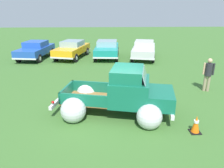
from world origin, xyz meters
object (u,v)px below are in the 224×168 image
object	(u,v)px
show_car_1	(72,49)
spectator_0	(208,73)
show_car_3	(144,49)
show_car_0	(36,49)
vintage_pickup_truck	(123,96)
show_car_2	(107,48)
lane_cone_0	(196,124)

from	to	relation	value
show_car_1	spectator_0	size ratio (longest dim) A/B	2.69
show_car_3	show_car_0	bearing A→B (deg)	-78.32
vintage_pickup_truck	show_car_0	xyz separation A→B (m)	(-6.29, 10.11, 0.02)
show_car_3	show_car_2	bearing A→B (deg)	-83.25
vintage_pickup_truck	show_car_3	bearing A→B (deg)	87.13
show_car_1	spectator_0	xyz separation A→B (m)	(7.80, -8.02, 0.19)
show_car_0	show_car_2	size ratio (longest dim) A/B	1.01
show_car_2	spectator_0	size ratio (longest dim) A/B	2.54
lane_cone_0	show_car_0	bearing A→B (deg)	126.67
show_car_3	show_car_1	bearing A→B (deg)	-80.60
vintage_pickup_truck	lane_cone_0	bearing A→B (deg)	-20.21
show_car_1	show_car_2	size ratio (longest dim) A/B	1.06
show_car_0	spectator_0	bearing A→B (deg)	62.48
show_car_0	show_car_2	xyz separation A→B (m)	(5.92, 0.09, 0.00)
vintage_pickup_truck	lane_cone_0	distance (m)	2.84
vintage_pickup_truck	show_car_3	world-z (taller)	vintage_pickup_truck
vintage_pickup_truck	spectator_0	xyz separation A→B (m)	(4.50, 2.24, 0.22)
show_car_3	spectator_0	bearing A→B (deg)	26.56
show_car_2	spectator_0	xyz separation A→B (m)	(4.87, -7.96, 0.19)
vintage_pickup_truck	show_car_0	size ratio (longest dim) A/B	1.12
vintage_pickup_truck	spectator_0	bearing A→B (deg)	39.03
vintage_pickup_truck	show_car_3	xyz separation A→B (m)	(2.71, 9.84, 0.03)
vintage_pickup_truck	show_car_2	xyz separation A→B (m)	(-0.37, 10.20, 0.03)
show_car_0	spectator_0	world-z (taller)	spectator_0
vintage_pickup_truck	show_car_0	bearing A→B (deg)	134.45
vintage_pickup_truck	lane_cone_0	xyz separation A→B (m)	(2.36, -1.52, -0.45)
show_car_3	lane_cone_0	distance (m)	11.38
show_car_3	lane_cone_0	xyz separation A→B (m)	(-0.35, -11.36, -0.47)
vintage_pickup_truck	spectator_0	size ratio (longest dim) A/B	2.88
vintage_pickup_truck	lane_cone_0	size ratio (longest dim) A/B	7.81
show_car_2	show_car_3	bearing A→B (deg)	88.29
show_car_2	spectator_0	distance (m)	9.33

